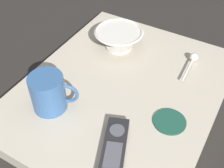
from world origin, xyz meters
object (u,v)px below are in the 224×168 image
(cereal_bowl, at_px, (119,38))
(tv_remote_near, at_px, (114,149))
(coffee_mug, at_px, (49,93))
(drink_coaster, at_px, (170,122))
(teaspoon, at_px, (193,59))

(cereal_bowl, relative_size, tv_remote_near, 0.89)
(coffee_mug, distance_m, drink_coaster, 0.32)
(coffee_mug, bearing_deg, cereal_bowl, 85.23)
(cereal_bowl, bearing_deg, teaspoon, 10.61)
(cereal_bowl, xyz_separation_m, tv_remote_near, (0.19, -0.37, -0.02))
(coffee_mug, bearing_deg, drink_coaster, 20.04)
(tv_remote_near, bearing_deg, cereal_bowl, 117.60)
(teaspoon, distance_m, drink_coaster, 0.26)
(teaspoon, xyz_separation_m, drink_coaster, (0.03, -0.26, -0.01))
(coffee_mug, distance_m, teaspoon, 0.46)
(cereal_bowl, xyz_separation_m, drink_coaster, (0.27, -0.22, -0.03))
(cereal_bowl, xyz_separation_m, coffee_mug, (-0.03, -0.33, 0.02))
(cereal_bowl, relative_size, coffee_mug, 1.32)
(drink_coaster, bearing_deg, tv_remote_near, -117.97)
(coffee_mug, bearing_deg, tv_remote_near, -10.51)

